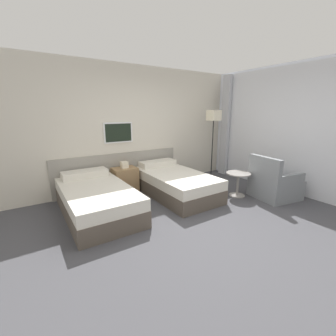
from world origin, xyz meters
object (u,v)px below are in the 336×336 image
(bed_near_window, at_px, (175,183))
(bed_near_door, at_px, (97,199))
(side_table, at_px, (238,180))
(floor_lamp, at_px, (214,120))
(armchair, at_px, (274,185))
(nightstand, at_px, (125,180))

(bed_near_window, bearing_deg, bed_near_door, 180.00)
(bed_near_window, height_order, side_table, bed_near_window)
(side_table, bearing_deg, bed_near_window, 143.41)
(floor_lamp, height_order, armchair, floor_lamp)
(floor_lamp, bearing_deg, bed_near_window, -163.94)
(side_table, bearing_deg, bed_near_door, 163.86)
(bed_near_window, distance_m, nightstand, 1.09)
(bed_near_door, bearing_deg, side_table, -16.14)
(bed_near_window, bearing_deg, armchair, -38.50)
(bed_near_door, xyz_separation_m, armchair, (3.22, -1.25, 0.02))
(bed_near_door, height_order, armchair, armchair)
(bed_near_door, distance_m, bed_near_window, 1.64)
(nightstand, height_order, side_table, nightstand)
(bed_near_door, relative_size, bed_near_window, 1.00)
(floor_lamp, bearing_deg, nightstand, 172.33)
(bed_near_window, height_order, nightstand, nightstand)
(bed_near_door, xyz_separation_m, bed_near_window, (1.64, 0.00, 0.00))
(bed_near_window, height_order, armchair, armchair)
(bed_near_door, relative_size, floor_lamp, 1.11)
(nightstand, xyz_separation_m, armchair, (2.40, -1.97, -0.01))
(floor_lamp, bearing_deg, armchair, -85.39)
(floor_lamp, xyz_separation_m, side_table, (-0.39, -1.19, -1.15))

